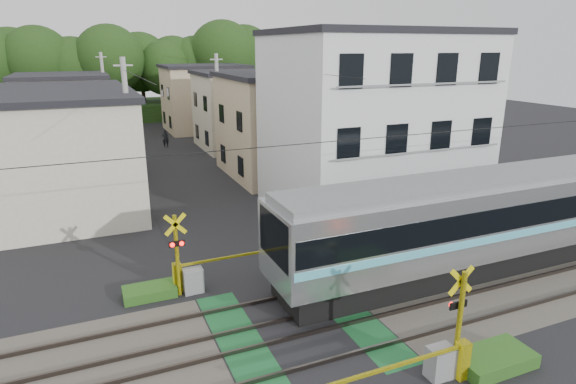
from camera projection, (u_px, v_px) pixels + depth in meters
name	position (u px, v px, depth m)	size (l,w,h in m)	color
ground	(298.00, 328.00, 15.08)	(120.00, 120.00, 0.00)	black
track_bed	(298.00, 327.00, 15.07)	(120.00, 120.00, 0.14)	#47423A
crossing_signal_near	(445.00, 354.00, 12.63)	(4.74, 0.65, 3.09)	yellow
crossing_signal_far	(190.00, 274.00, 17.12)	(4.74, 0.65, 3.09)	yellow
apartment_block	(372.00, 122.00, 25.28)	(10.20, 8.36, 9.30)	white
houses_row	(163.00, 117.00, 37.04)	(22.07, 31.35, 6.80)	beige
tree_hill	(129.00, 69.00, 56.59)	(40.00, 12.07, 11.60)	#203D14
catenary	(460.00, 193.00, 16.30)	(60.00, 5.04, 7.00)	#2D2D33
utility_poles	(150.00, 112.00, 33.74)	(7.90, 42.00, 8.00)	#A5A5A0
pedestrian	(166.00, 138.00, 41.99)	(0.57, 0.37, 1.55)	black
weed_patches	(349.00, 313.00, 15.61)	(10.25, 8.80, 0.40)	#2D5E1E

